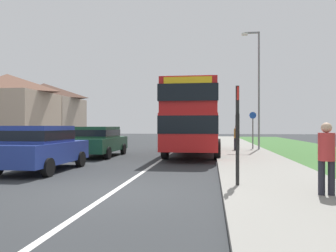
% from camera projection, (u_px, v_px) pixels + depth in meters
% --- Properties ---
extents(ground_plane, '(120.00, 120.00, 0.00)m').
position_uv_depth(ground_plane, '(113.00, 192.00, 7.82)').
color(ground_plane, '#2D3033').
extents(lane_marking_centre, '(0.14, 60.00, 0.01)m').
position_uv_depth(lane_marking_centre, '(163.00, 159.00, 15.75)').
color(lane_marking_centre, silver).
rests_on(lane_marking_centre, ground_plane).
extents(pavement_near_side, '(3.20, 68.00, 0.12)m').
position_uv_depth(pavement_near_side, '(257.00, 164.00, 13.21)').
color(pavement_near_side, gray).
rests_on(pavement_near_side, ground_plane).
extents(double_decker_bus, '(2.80, 9.83, 3.70)m').
position_uv_depth(double_decker_bus, '(194.00, 116.00, 18.19)').
color(double_decker_bus, red).
rests_on(double_decker_bus, ground_plane).
extents(parked_car_blue, '(1.97, 4.12, 1.60)m').
position_uv_depth(parked_car_blue, '(41.00, 146.00, 11.43)').
color(parked_car_blue, navy).
rests_on(parked_car_blue, ground_plane).
extents(parked_car_dark_green, '(1.96, 4.45, 1.57)m').
position_uv_depth(parked_car_dark_green, '(99.00, 140.00, 16.96)').
color(parked_car_dark_green, '#19472D').
rests_on(parked_car_dark_green, ground_plane).
extents(pedestrian_at_stop, '(0.34, 0.34, 1.67)m').
position_uv_depth(pedestrian_at_stop, '(326.00, 155.00, 6.92)').
color(pedestrian_at_stop, '#23232D').
rests_on(pedestrian_at_stop, ground_plane).
extents(pedestrian_walking_away, '(0.34, 0.34, 1.67)m').
position_uv_depth(pedestrian_walking_away, '(237.00, 136.00, 20.09)').
color(pedestrian_walking_away, '#23232D').
rests_on(pedestrian_walking_away, ground_plane).
extents(bus_stop_sign, '(0.09, 0.52, 2.60)m').
position_uv_depth(bus_stop_sign, '(237.00, 128.00, 8.08)').
color(bus_stop_sign, black).
rests_on(bus_stop_sign, ground_plane).
extents(cycle_route_sign, '(0.44, 0.08, 2.52)m').
position_uv_depth(cycle_route_sign, '(253.00, 129.00, 21.06)').
color(cycle_route_sign, slate).
rests_on(cycle_route_sign, ground_plane).
extents(street_lamp_mid, '(1.14, 0.20, 7.67)m').
position_uv_depth(street_lamp_mid, '(257.00, 83.00, 20.82)').
color(street_lamp_mid, slate).
rests_on(street_lamp_mid, ground_plane).
extents(house_terrace_far_side, '(7.20, 12.58, 6.23)m').
position_uv_depth(house_terrace_far_side, '(27.00, 111.00, 31.80)').
color(house_terrace_far_side, '#C1A88E').
rests_on(house_terrace_far_side, ground_plane).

